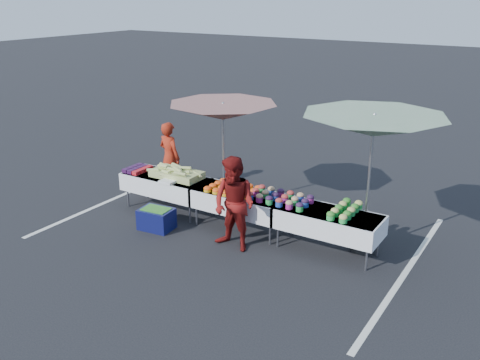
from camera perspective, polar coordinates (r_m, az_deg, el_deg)
The scene contains 17 objects.
ground at distance 10.37m, azimuth 0.00°, elevation -5.21°, with size 80.00×80.00×0.00m, color black.
stripe_left at distance 12.24m, azimuth -12.82°, elevation -1.74°, with size 0.10×5.00×0.00m, color silver.
stripe_right at distance 9.27m, azimuth 17.27°, elevation -9.36°, with size 0.10×5.00×0.00m, color silver.
table_left at distance 11.14m, azimuth -7.88°, elevation -0.38°, with size 1.86×0.81×0.75m.
table_center at distance 10.14m, azimuth 0.00°, elevation -2.22°, with size 1.86×0.81×0.75m.
table_right at distance 9.39m, azimuth 9.39°, elevation -4.35°, with size 1.86×0.81×0.75m.
berry_punnets at distance 11.48m, azimuth -10.85°, elevation 1.15°, with size 0.40×0.54×0.08m.
corn_pile at distance 10.94m, azimuth -6.84°, elevation 0.72°, with size 1.16×0.57×0.26m.
plastic_bags at distance 10.68m, azimuth -7.70°, elevation -0.17°, with size 0.30×0.25×0.05m, color white.
carrot_bowls at distance 10.13m, azimuth -0.75°, elevation -0.93°, with size 0.95×0.69×0.11m.
potato_cups at distance 9.66m, azimuth 4.28°, elevation -1.84°, with size 1.14×0.58×0.16m.
bean_baskets at distance 9.28m, azimuth 11.14°, elevation -3.15°, with size 0.36×0.86×0.15m.
vendor at distance 12.15m, azimuth -7.52°, elevation 2.43°, with size 0.59×0.39×1.61m, color #9F2512.
customer at distance 9.28m, azimuth -0.62°, elevation -2.60°, with size 0.82×0.64×1.69m, color maroon.
umbrella_left at distance 10.75m, azimuth -1.83°, elevation 7.21°, with size 2.70×2.70×2.26m.
umbrella_right at distance 9.05m, azimuth 14.05°, elevation 5.53°, with size 2.51×2.51×2.48m.
storage_bin at distance 10.41m, azimuth -8.90°, elevation -4.07°, with size 0.68×0.52×0.42m.
Camera 1 is at (4.99, -7.99, 4.35)m, focal length 40.00 mm.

